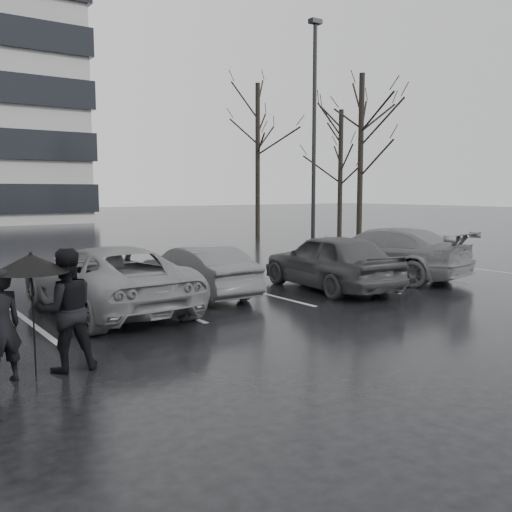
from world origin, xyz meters
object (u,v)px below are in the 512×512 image
at_px(pedestrian_left, 1,326).
at_px(tree_ne, 340,174).
at_px(car_west_b, 106,279).
at_px(lamp_post, 314,149).
at_px(pedestrian_right, 66,310).
at_px(car_main, 330,261).
at_px(tree_east, 360,160).
at_px(car_west_a, 197,271).
at_px(car_east, 381,253).
at_px(tree_north, 258,161).

height_order(pedestrian_left, tree_ne, tree_ne).
relative_size(car_west_b, lamp_post, 0.54).
relative_size(pedestrian_left, pedestrian_right, 0.88).
distance_m(car_main, tree_east, 13.23).
relative_size(car_west_a, car_east, 0.73).
distance_m(pedestrian_right, tree_north, 24.80).
bearing_deg(car_east, car_main, -1.33).
xyz_separation_m(car_main, tree_north, (8.60, 15.50, 3.51)).
xyz_separation_m(pedestrian_left, pedestrian_right, (0.87, 0.05, 0.11)).
bearing_deg(car_west_a, lamp_post, -148.02).
bearing_deg(pedestrian_right, car_west_b, -113.01).
bearing_deg(tree_north, car_east, -112.12).
bearing_deg(tree_ne, tree_east, -122.01).
bearing_deg(tree_ne, tree_north, 139.40).
bearing_deg(tree_east, tree_ne, 57.99).
distance_m(car_main, car_east, 2.60).
xyz_separation_m(pedestrian_left, tree_north, (17.17, 18.44, 3.48)).
bearing_deg(car_main, pedestrian_right, 26.42).
bearing_deg(car_main, pedestrian_left, 24.80).
xyz_separation_m(pedestrian_right, tree_east, (17.29, 11.39, 3.12)).
distance_m(car_main, car_west_a, 3.51).
bearing_deg(pedestrian_right, tree_ne, -136.91).
distance_m(lamp_post, tree_ne, 8.71).
bearing_deg(car_main, car_west_b, -0.64).
distance_m(pedestrian_left, tree_east, 21.71).
xyz_separation_m(car_west_a, pedestrian_left, (-5.24, -4.07, 0.15)).
xyz_separation_m(car_west_a, tree_north, (11.93, 14.38, 3.63)).
relative_size(car_east, tree_north, 0.61).
distance_m(car_west_a, tree_north, 19.03).
bearing_deg(tree_ne, pedestrian_left, -143.23).
bearing_deg(pedestrian_left, car_east, -177.49).
height_order(car_east, pedestrian_left, pedestrian_left).
distance_m(lamp_post, tree_north, 9.10).
bearing_deg(tree_north, lamp_post, -110.58).
height_order(car_west_a, tree_ne, tree_ne).
xyz_separation_m(car_main, car_east, (2.53, 0.57, 0.01)).
bearing_deg(car_main, car_east, -161.52).
relative_size(car_main, pedestrian_left, 2.82).
bearing_deg(car_west_b, tree_east, -155.15).
relative_size(lamp_post, tree_east, 1.17).
bearing_deg(tree_east, car_main, -138.49).
xyz_separation_m(car_east, pedestrian_left, (-11.10, -3.52, 0.02)).
relative_size(car_main, lamp_post, 0.47).
distance_m(car_west_a, tree_ne, 19.38).
bearing_deg(car_east, lamp_post, -128.13).
distance_m(lamp_post, tree_east, 4.47).
height_order(pedestrian_right, tree_ne, tree_ne).
distance_m(car_west_b, pedestrian_right, 4.03).
bearing_deg(car_east, pedestrian_right, 4.70).
bearing_deg(tree_ne, car_west_b, -146.49).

